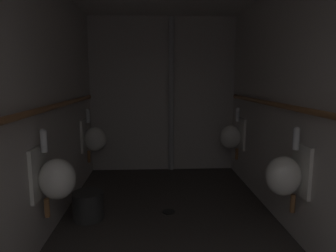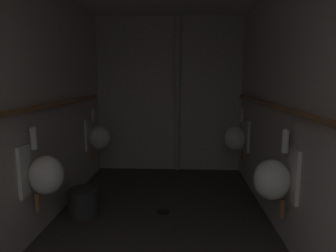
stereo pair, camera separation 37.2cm
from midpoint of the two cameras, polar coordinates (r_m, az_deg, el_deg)
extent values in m
cube|color=#383330|center=(2.80, 1.99, -22.90)|extent=(2.36, 4.64, 0.08)
cube|color=beige|center=(2.66, -23.46, 2.88)|extent=(0.06, 4.64, 2.38)
cube|color=beige|center=(2.64, 28.00, 2.52)|extent=(0.06, 4.64, 2.38)
cube|color=beige|center=(4.68, 2.49, 5.89)|extent=(2.36, 0.06, 2.38)
ellipsoid|color=silver|center=(2.72, -18.64, -8.98)|extent=(0.30, 0.26, 0.34)
cube|color=silver|center=(2.77, -21.71, -7.77)|extent=(0.03, 0.30, 0.44)
cylinder|color=silver|center=(2.68, -20.76, -2.51)|extent=(0.06, 0.06, 0.16)
sphere|color=silver|center=(2.66, -20.86, -0.72)|extent=(0.06, 0.06, 0.06)
cylinder|color=#936038|center=(2.84, -20.32, -13.65)|extent=(0.04, 0.04, 0.16)
ellipsoid|color=silver|center=(4.27, -10.49, -2.23)|extent=(0.30, 0.26, 0.34)
cube|color=silver|center=(4.30, -12.52, -1.54)|extent=(0.03, 0.30, 0.44)
cylinder|color=silver|center=(4.24, -11.79, 1.91)|extent=(0.06, 0.06, 0.16)
sphere|color=silver|center=(4.23, -11.83, 3.05)|extent=(0.06, 0.06, 0.06)
cylinder|color=#936038|center=(4.35, -11.69, -5.44)|extent=(0.04, 0.04, 0.16)
ellipsoid|color=silver|center=(2.68, 23.13, -9.48)|extent=(0.30, 0.26, 0.34)
cube|color=silver|center=(2.73, 26.28, -8.31)|extent=(0.03, 0.30, 0.44)
cylinder|color=silver|center=(2.64, 25.37, -2.96)|extent=(0.06, 0.06, 0.16)
sphere|color=silver|center=(2.62, 25.49, -1.14)|extent=(0.06, 0.06, 0.06)
cylinder|color=#936038|center=(2.80, 24.78, -14.24)|extent=(0.04, 0.04, 0.16)
ellipsoid|color=silver|center=(4.30, 15.17, -2.31)|extent=(0.30, 0.26, 0.34)
cube|color=silver|center=(4.33, 17.20, -1.66)|extent=(0.03, 0.30, 0.44)
cylinder|color=silver|center=(4.27, 16.52, 1.77)|extent=(0.06, 0.06, 0.16)
sphere|color=silver|center=(4.26, 16.57, 2.91)|extent=(0.06, 0.06, 0.06)
cylinder|color=#936038|center=(4.38, 16.32, -5.52)|extent=(0.04, 0.04, 0.16)
cylinder|color=#936038|center=(2.64, -21.57, 2.95)|extent=(0.05, 3.76, 0.05)
sphere|color=#936038|center=(4.42, -11.50, 5.55)|extent=(0.06, 0.06, 0.06)
cylinder|color=#936038|center=(2.64, 25.91, 2.67)|extent=(0.05, 3.82, 0.05)
sphere|color=#936038|center=(4.45, 16.31, 5.39)|extent=(0.06, 0.06, 0.06)
cylinder|color=#B2B2B2|center=(4.57, 4.09, 5.80)|extent=(0.08, 0.08, 2.33)
cylinder|color=black|center=(3.38, 2.33, -16.11)|extent=(0.14, 0.14, 0.01)
cylinder|color=#2D2D2D|center=(3.33, -12.79, -14.11)|extent=(0.31, 0.31, 0.29)
camera|label=1|loc=(0.19, -87.22, 0.43)|focal=31.79mm
camera|label=2|loc=(0.19, 92.78, -0.43)|focal=31.79mm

